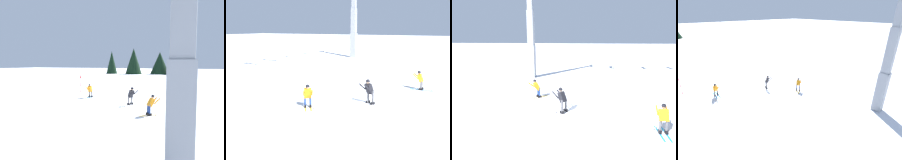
# 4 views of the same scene
# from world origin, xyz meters

# --- Properties ---
(ground_plane) EXTENTS (260.00, 260.00, 0.00)m
(ground_plane) POSITION_xyz_m (0.00, 0.00, 0.00)
(ground_plane) COLOR white
(skier_carving_main) EXTENTS (1.71, 1.26, 1.71)m
(skier_carving_main) POSITION_xyz_m (-1.05, -0.40, 0.92)
(skier_carving_main) COLOR white
(skier_carving_main) RESTS_ON ground_plane
(lift_tower_near) EXTENTS (0.80, 2.77, 11.68)m
(lift_tower_near) POSITION_xyz_m (-5.91, 10.33, 4.84)
(lift_tower_near) COLOR gray
(lift_tower_near) RESTS_ON ground_plane
(trail_marker_pole) EXTENTS (0.07, 0.28, 2.18)m
(trail_marker_pole) POSITION_xyz_m (6.89, -5.10, 1.17)
(trail_marker_pole) COLOR red
(trail_marker_pole) RESTS_ON ground_plane
(skier_distant_uphill) EXTENTS (0.71, 1.75, 1.56)m
(skier_distant_uphill) POSITION_xyz_m (4.18, -2.55, 0.82)
(skier_distant_uphill) COLOR #198CCC
(skier_distant_uphill) RESTS_ON ground_plane
(skier_distant_downhill) EXTENTS (1.58, 1.36, 1.58)m
(skier_distant_downhill) POSITION_xyz_m (-3.38, 2.49, 0.83)
(skier_distant_downhill) COLOR yellow
(skier_distant_downhill) RESTS_ON ground_plane
(tree_line_ridge) EXTENTS (26.30, 8.85, 8.74)m
(tree_line_ridge) POSITION_xyz_m (9.07, -52.43, 3.84)
(tree_line_ridge) COLOR black
(tree_line_ridge) RESTS_ON ground_plane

